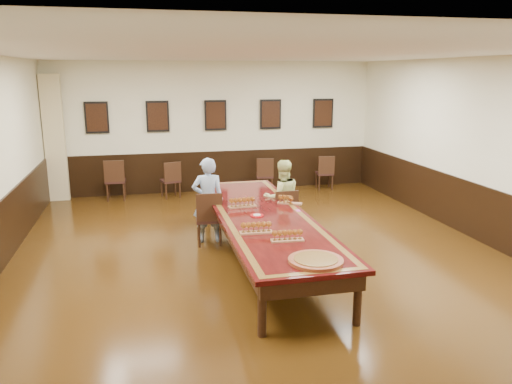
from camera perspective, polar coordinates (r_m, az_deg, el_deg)
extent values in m
cube|color=black|center=(8.10, 0.80, -7.78)|extent=(8.00, 10.00, 0.02)
cube|color=white|center=(7.55, 0.89, 15.63)|extent=(8.00, 10.00, 0.02)
cube|color=#EAE8C4|center=(12.54, -4.67, 7.39)|extent=(8.00, 0.02, 3.20)
cube|color=#EAE8C4|center=(3.22, 23.11, -12.09)|extent=(8.00, 0.02, 3.20)
cube|color=#EAE8C4|center=(9.45, 25.26, 4.13)|extent=(0.02, 10.00, 3.20)
imported|color=#4B79BC|center=(8.75, -5.50, -0.94)|extent=(0.57, 0.40, 1.51)
imported|color=#E1EB92|center=(9.07, 3.00, -0.70)|extent=(0.71, 0.56, 1.41)
cube|color=#CC4499|center=(8.08, 4.82, -2.14)|extent=(0.06, 0.13, 0.01)
cube|color=beige|center=(12.39, -22.03, 5.68)|extent=(0.45, 0.18, 2.90)
cube|color=black|center=(12.67, -4.56, 2.43)|extent=(7.98, 0.04, 1.00)
cube|color=black|center=(9.65, 24.46, -2.32)|extent=(0.04, 9.98, 1.00)
cube|color=black|center=(7.86, 0.82, -2.82)|extent=(1.40, 5.00, 0.06)
cube|color=brown|center=(7.85, 0.82, -2.59)|extent=(1.28, 4.88, 0.00)
cube|color=black|center=(7.85, 0.82, -2.58)|extent=(1.10, 4.70, 0.00)
cube|color=black|center=(7.91, 0.82, -3.86)|extent=(1.25, 4.85, 0.18)
cylinder|color=black|center=(5.77, 0.70, -13.14)|extent=(0.10, 0.10, 0.69)
cylinder|color=black|center=(6.12, 11.54, -11.79)|extent=(0.10, 0.10, 0.69)
cylinder|color=black|center=(10.06, -5.56, -1.43)|extent=(0.10, 0.10, 0.69)
cylinder|color=black|center=(10.27, 0.87, -1.06)|extent=(0.10, 0.10, 0.69)
cube|color=black|center=(12.35, -17.74, 8.11)|extent=(0.54, 0.03, 0.74)
cube|color=black|center=(12.33, -17.75, 8.10)|extent=(0.46, 0.01, 0.64)
cube|color=black|center=(12.31, -11.18, 8.48)|extent=(0.54, 0.03, 0.74)
cube|color=black|center=(12.30, -11.18, 8.47)|extent=(0.46, 0.01, 0.64)
cube|color=black|center=(12.44, -4.65, 8.73)|extent=(0.54, 0.03, 0.74)
cube|color=black|center=(12.42, -4.64, 8.73)|extent=(0.46, 0.01, 0.64)
cube|color=black|center=(12.72, 1.67, 8.88)|extent=(0.54, 0.03, 0.74)
cube|color=black|center=(12.70, 1.69, 8.87)|extent=(0.46, 0.01, 0.64)
cube|color=black|center=(13.14, 7.66, 8.92)|extent=(0.54, 0.03, 0.74)
cube|color=black|center=(13.12, 7.69, 8.91)|extent=(0.46, 0.01, 0.64)
cube|color=brown|center=(8.26, -1.59, -1.68)|extent=(0.47, 0.17, 0.03)
cube|color=brown|center=(8.49, 3.87, -1.30)|extent=(0.42, 0.31, 0.03)
cube|color=brown|center=(6.95, 0.02, -4.65)|extent=(0.46, 0.17, 0.03)
cube|color=brown|center=(6.64, 3.60, -5.55)|extent=(0.45, 0.16, 0.03)
cylinder|color=#AB0B11|center=(7.76, 0.11, -2.72)|extent=(0.21, 0.21, 0.02)
cylinder|color=silver|center=(7.76, 0.11, -2.62)|extent=(0.12, 0.12, 0.01)
cylinder|color=#622713|center=(5.97, 6.84, -7.80)|extent=(0.68, 0.68, 0.04)
cylinder|color=brown|center=(5.96, 6.85, -7.57)|extent=(0.54, 0.54, 0.01)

